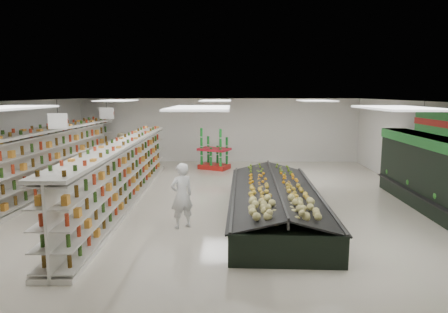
{
  "coord_description": "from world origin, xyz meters",
  "views": [
    {
      "loc": [
        0.65,
        -12.11,
        3.46
      ],
      "look_at": [
        0.39,
        0.84,
        1.4
      ],
      "focal_mm": 32.0,
      "sensor_mm": 36.0,
      "label": 1
    }
  ],
  "objects_px": {
    "shopper_background": "(123,154)",
    "soda_endcap": "(214,151)",
    "gondola_center": "(124,175)",
    "shopper_main": "(182,196)",
    "gondola_left": "(34,167)",
    "produce_island": "(275,200)"
  },
  "relations": [
    {
      "from": "shopper_background",
      "to": "soda_endcap",
      "type": "bearing_deg",
      "value": -76.14
    },
    {
      "from": "gondola_center",
      "to": "shopper_main",
      "type": "bearing_deg",
      "value": -49.49
    },
    {
      "from": "shopper_main",
      "to": "gondola_center",
      "type": "bearing_deg",
      "value": -80.72
    },
    {
      "from": "gondola_left",
      "to": "shopper_background",
      "type": "bearing_deg",
      "value": 64.8
    },
    {
      "from": "soda_endcap",
      "to": "gondola_left",
      "type": "bearing_deg",
      "value": -137.53
    },
    {
      "from": "gondola_left",
      "to": "produce_island",
      "type": "distance_m",
      "value": 8.01
    },
    {
      "from": "gondola_left",
      "to": "shopper_background",
      "type": "distance_m",
      "value": 4.2
    },
    {
      "from": "produce_island",
      "to": "shopper_main",
      "type": "height_order",
      "value": "shopper_main"
    },
    {
      "from": "gondola_left",
      "to": "shopper_background",
      "type": "relative_size",
      "value": 7.07
    },
    {
      "from": "gondola_left",
      "to": "gondola_center",
      "type": "xyz_separation_m",
      "value": [
        3.11,
        -0.52,
        -0.13
      ]
    },
    {
      "from": "shopper_main",
      "to": "shopper_background",
      "type": "distance_m",
      "value": 7.43
    },
    {
      "from": "shopper_main",
      "to": "shopper_background",
      "type": "height_order",
      "value": "shopper_background"
    },
    {
      "from": "gondola_left",
      "to": "shopper_background",
      "type": "height_order",
      "value": "gondola_left"
    },
    {
      "from": "gondola_center",
      "to": "produce_island",
      "type": "height_order",
      "value": "gondola_center"
    },
    {
      "from": "gondola_left",
      "to": "soda_endcap",
      "type": "bearing_deg",
      "value": 44.7
    },
    {
      "from": "soda_endcap",
      "to": "produce_island",
      "type": "bearing_deg",
      "value": -74.15
    },
    {
      "from": "gondola_center",
      "to": "gondola_left",
      "type": "bearing_deg",
      "value": 169.24
    },
    {
      "from": "shopper_background",
      "to": "produce_island",
      "type": "bearing_deg",
      "value": -141.96
    },
    {
      "from": "shopper_main",
      "to": "shopper_background",
      "type": "bearing_deg",
      "value": -95.92
    },
    {
      "from": "gondola_center",
      "to": "shopper_background",
      "type": "bearing_deg",
      "value": 104.25
    },
    {
      "from": "shopper_main",
      "to": "gondola_left",
      "type": "bearing_deg",
      "value": -61.56
    },
    {
      "from": "produce_island",
      "to": "gondola_left",
      "type": "bearing_deg",
      "value": 166.28
    }
  ]
}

